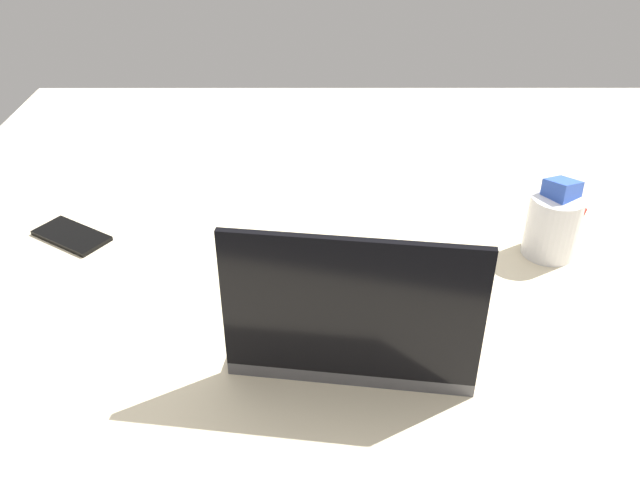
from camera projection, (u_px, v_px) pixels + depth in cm
name	position (u px, v px, depth cm)	size (l,w,h in cm)	color
bed_mattress	(376.00, 253.00, 132.30)	(180.00, 140.00, 18.00)	beige
laptop	(355.00, 320.00, 93.76)	(35.74, 27.14, 23.00)	#4C4C51
snack_cup	(554.00, 222.00, 112.84)	(9.00, 9.03, 14.28)	silver
cell_phone	(72.00, 236.00, 120.08)	(6.80, 14.00, 0.80)	black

